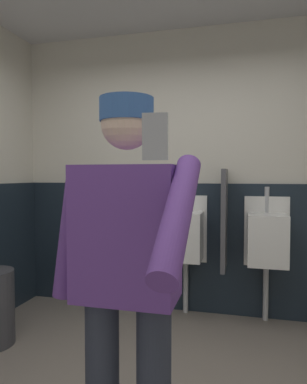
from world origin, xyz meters
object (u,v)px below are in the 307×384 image
person (126,273)px  cell_phone (155,137)px  urinal_left (184,235)px  urinal_middle (267,239)px

person → cell_phone: size_ratio=14.97×
urinal_left → cell_phone: cell_phone is taller
urinal_left → cell_phone: (0.34, -2.46, 0.66)m
urinal_middle → cell_phone: cell_phone is taller
urinal_left → urinal_middle: size_ratio=1.00×
urinal_middle → person: bearing=-108.5°
urinal_middle → cell_phone: size_ratio=11.27×
urinal_left → cell_phone: size_ratio=11.27×
urinal_left → person: person is taller
urinal_middle → cell_phone: (-0.41, -2.46, 0.66)m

